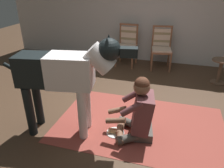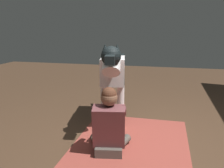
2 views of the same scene
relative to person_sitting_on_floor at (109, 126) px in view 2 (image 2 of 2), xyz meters
The scene contains 5 objects.
ground_plane 0.54m from the person_sitting_on_floor, 114.57° to the left, with size 13.61×13.61×0.00m, color #4A3323.
area_rug 0.43m from the person_sitting_on_floor, 92.51° to the left, with size 2.42×1.56×0.01m, color #973F34.
person_sitting_on_floor is the anchor object (origin of this frame).
large_dog 1.08m from the person_sitting_on_floor, 169.99° to the right, with size 1.69×0.52×1.37m.
hot_dog_on_plate 0.45m from the person_sitting_on_floor, 169.99° to the right, with size 0.25×0.25×0.06m.
Camera 2 is at (2.85, 0.30, 1.58)m, focal length 37.33 mm.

